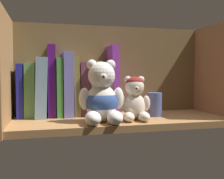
{
  "coord_description": "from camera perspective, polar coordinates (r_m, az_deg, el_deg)",
  "views": [
    {
      "loc": [
        -23.45,
        -80.42,
        15.63
      ],
      "look_at": [
        -3.12,
        0.0,
        11.04
      ],
      "focal_mm": 42.69,
      "sensor_mm": 36.0,
      "label": 1
    }
  ],
  "objects": [
    {
      "name": "teddy_bear_larger",
      "position": [
        0.76,
        -2.24,
        -1.78
      ],
      "size": [
        13.16,
        13.79,
        17.97
      ],
      "color": "white",
      "rests_on": "shelf_board"
    },
    {
      "name": "book_5",
      "position": [
        0.91,
        -9.54,
        1.08
      ],
      "size": [
        3.2,
        13.63,
        20.82
      ],
      "primitive_type": "cube",
      "color": "#7478D1",
      "rests_on": "shelf_board"
    },
    {
      "name": "book_4",
      "position": [
        0.9,
        -11.3,
        0.5
      ],
      "size": [
        1.96,
        12.99,
        19.06
      ],
      "primitive_type": "cube",
      "rotation": [
        0.0,
        0.0,
        0.0
      ],
      "color": "green",
      "rests_on": "shelf_board"
    },
    {
      "name": "shelf_board",
      "position": [
        0.85,
        2.05,
        -6.74
      ],
      "size": [
        66.89,
        25.8,
        2.0
      ],
      "primitive_type": "cube",
      "color": "#9E7042",
      "rests_on": "ground"
    },
    {
      "name": "book_7",
      "position": [
        0.91,
        -6.1,
        0.14
      ],
      "size": [
        3.12,
        9.88,
        17.71
      ],
      "primitive_type": "cube",
      "color": "#67354D",
      "rests_on": "shelf_board"
    },
    {
      "name": "book_3",
      "position": [
        0.9,
        -12.84,
        1.78
      ],
      "size": [
        2.41,
        11.23,
        23.16
      ],
      "primitive_type": "cube",
      "color": "#50136D",
      "rests_on": "shelf_board"
    },
    {
      "name": "book_1",
      "position": [
        0.9,
        -17.15,
        -0.14
      ],
      "size": [
        3.44,
        10.85,
        17.33
      ],
      "primitive_type": "cube",
      "rotation": [
        0.0,
        0.01,
        0.0
      ],
      "color": "#528651",
      "rests_on": "shelf_board"
    },
    {
      "name": "shelf_side_panel_left",
      "position": [
        0.81,
        -21.88,
        3.56
      ],
      "size": [
        1.6,
        28.2,
        33.03
      ],
      "primitive_type": "cube",
      "color": "#9E7042",
      "rests_on": "ground"
    },
    {
      "name": "shelf_back_panel",
      "position": [
        0.97,
        -0.17,
        3.69
      ],
      "size": [
        69.29,
        1.2,
        33.03
      ],
      "primitive_type": "cube",
      "color": "brown",
      "rests_on": "ground"
    },
    {
      "name": "shelf_side_panel_right",
      "position": [
        0.99,
        21.51,
        3.46
      ],
      "size": [
        1.6,
        28.2,
        33.03
      ],
      "primitive_type": "cube",
      "color": "#9E7042",
      "rests_on": "ground"
    },
    {
      "name": "book_10",
      "position": [
        0.93,
        0.04,
        2.03
      ],
      "size": [
        2.94,
        11.8,
        23.63
      ],
      "primitive_type": "cube",
      "rotation": [
        0.0,
        -0.03,
        0.0
      ],
      "color": "purple",
      "rests_on": "shelf_board"
    },
    {
      "name": "book_8",
      "position": [
        0.92,
        -3.97,
        0.28
      ],
      "size": [
        3.26,
        14.37,
        18.05
      ],
      "primitive_type": "cube",
      "color": "#988E5A",
      "rests_on": "shelf_board"
    },
    {
      "name": "book_0",
      "position": [
        0.91,
        -18.93,
        -0.25
      ],
      "size": [
        1.95,
        11.13,
        17.0
      ],
      "primitive_type": "cube",
      "color": "#1A1F97",
      "rests_on": "shelf_board"
    },
    {
      "name": "book_2",
      "position": [
        0.9,
        -14.87,
        0.45
      ],
      "size": [
        4.15,
        14.86,
        19.15
      ],
      "primitive_type": "cube",
      "rotation": [
        0.0,
        0.03,
        0.0
      ],
      "color": "#759DC2",
      "rests_on": "shelf_board"
    },
    {
      "name": "pillar_candle",
      "position": [
        0.89,
        9.09,
        -3.16
      ],
      "size": [
        4.78,
        4.78,
        7.77
      ],
      "primitive_type": "cylinder",
      "color": "#4C5B99",
      "rests_on": "shelf_board"
    },
    {
      "name": "teddy_bear_smaller",
      "position": [
        0.8,
        4.89,
        -2.08
      ],
      "size": [
        9.8,
        10.1,
        13.25
      ],
      "color": "beige",
      "rests_on": "shelf_board"
    },
    {
      "name": "book_9",
      "position": [
        0.92,
        -1.78,
        0.07
      ],
      "size": [
        3.44,
        12.87,
        17.27
      ],
      "primitive_type": "cube",
      "color": "brown",
      "rests_on": "shelf_board"
    },
    {
      "name": "book_6",
      "position": [
        0.91,
        -7.8,
        0.73
      ],
      "size": [
        2.23,
        10.67,
        19.66
      ],
      "primitive_type": "cube",
      "rotation": [
        0.0,
        -0.02,
        0.0
      ],
      "color": "olive",
      "rests_on": "shelf_board"
    }
  ]
}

